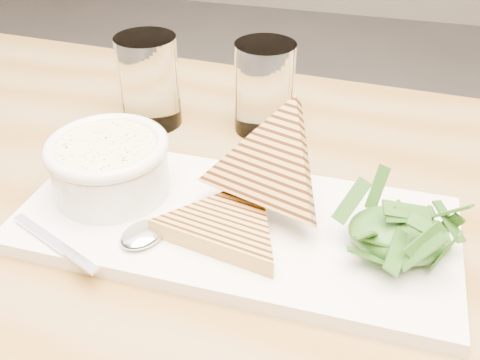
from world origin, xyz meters
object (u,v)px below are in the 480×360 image
(platter, at_px, (235,225))
(glass_near, at_px, (149,82))
(glass_far, at_px, (264,88))
(soup_bowl, at_px, (111,172))
(table_top, at_px, (123,251))

(platter, relative_size, glass_near, 3.63)
(glass_far, bearing_deg, soup_bowl, -119.94)
(soup_bowl, bearing_deg, glass_near, 100.38)
(table_top, height_order, glass_near, glass_near)
(soup_bowl, xyz_separation_m, glass_near, (-0.03, 0.18, 0.02))
(table_top, xyz_separation_m, platter, (0.11, 0.04, 0.03))
(glass_far, bearing_deg, platter, -84.00)
(glass_near, bearing_deg, table_top, -74.66)
(soup_bowl, bearing_deg, glass_far, 60.06)
(platter, xyz_separation_m, glass_far, (-0.02, 0.21, 0.05))
(table_top, xyz_separation_m, soup_bowl, (-0.03, 0.05, 0.06))
(platter, bearing_deg, glass_far, 96.00)
(glass_near, bearing_deg, glass_far, 9.34)
(platter, bearing_deg, table_top, -159.97)
(platter, height_order, glass_far, glass_far)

